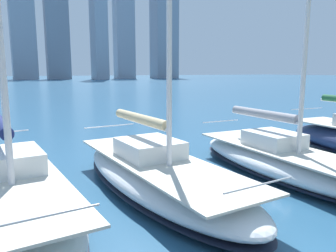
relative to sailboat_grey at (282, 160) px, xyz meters
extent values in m
cube|color=gray|center=(-78.57, -156.17, 23.15)|extent=(13.18, 10.00, 47.49)
cube|color=#8F99A9|center=(-55.78, -158.31, 22.37)|extent=(10.03, 6.75, 45.92)
cube|color=#939DAD|center=(-38.45, -146.05, 25.29)|extent=(6.03, 9.78, 51.76)
cube|color=gray|center=(-21.88, -158.75, 18.45)|extent=(10.73, 6.06, 38.08)
cube|color=#939DAC|center=(-6.74, -159.09, 18.15)|extent=(10.62, 8.98, 37.47)
cylinder|color=silver|center=(-5.64, -3.50, 1.24)|extent=(2.18, 0.26, 0.04)
ellipsoid|color=silver|center=(0.00, 0.04, -0.12)|extent=(3.07, 9.03, 0.93)
ellipsoid|color=black|center=(0.00, 0.04, -0.38)|extent=(3.08, 9.08, 0.10)
cube|color=beige|center=(0.00, 0.04, 0.37)|extent=(2.54, 7.94, 0.06)
cube|color=silver|center=(-0.02, -0.49, 0.68)|extent=(1.68, 2.03, 0.55)
cylinder|color=silver|center=(0.03, 0.71, 5.01)|extent=(0.16, 0.16, 9.22)
cylinder|color=silver|center=(-0.05, -1.16, 1.45)|extent=(0.29, 3.75, 0.12)
cylinder|color=gray|center=(-0.05, -1.16, 1.57)|extent=(0.48, 3.46, 0.32)
cylinder|color=silver|center=(-0.18, -3.97, 0.89)|extent=(1.99, 0.13, 0.04)
ellipsoid|color=silver|center=(4.81, -0.72, -0.10)|extent=(3.25, 9.41, 0.98)
ellipsoid|color=black|center=(4.81, -0.72, -0.37)|extent=(3.27, 9.46, 0.10)
cube|color=beige|center=(4.81, -0.72, 0.42)|extent=(2.69, 8.28, 0.06)
cube|color=silver|center=(4.83, -1.27, 0.73)|extent=(1.83, 2.11, 0.55)
cylinder|color=silver|center=(4.79, -0.02, 4.76)|extent=(0.16, 0.16, 8.61)
cylinder|color=silver|center=(4.85, -1.97, 1.50)|extent=(0.26, 3.91, 0.12)
cylinder|color=#C6B284|center=(4.85, -1.97, 1.62)|extent=(0.45, 3.61, 0.32)
cylinder|color=silver|center=(4.66, 3.57, 0.94)|extent=(1.90, 0.11, 0.04)
cylinder|color=silver|center=(4.96, -4.90, 0.94)|extent=(2.20, 0.12, 0.04)
ellipsoid|color=white|center=(9.08, -0.58, -0.01)|extent=(3.34, 8.77, 1.15)
ellipsoid|color=black|center=(9.08, -0.58, -0.33)|extent=(3.36, 8.82, 0.10)
cube|color=beige|center=(9.08, -0.58, 0.59)|extent=(2.77, 7.71, 0.06)
cube|color=silver|center=(9.11, -1.10, 0.89)|extent=(1.84, 1.98, 0.55)
cylinder|color=silver|center=(9.14, -1.75, 1.67)|extent=(0.30, 3.63, 0.12)
cylinder|color=navy|center=(9.14, -1.75, 1.79)|extent=(0.48, 3.35, 0.32)
cylinder|color=silver|center=(8.88, 3.39, 1.11)|extent=(1.90, 0.13, 0.04)
camera|label=1|loc=(9.37, 8.25, 3.23)|focal=35.00mm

